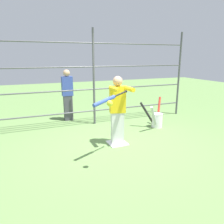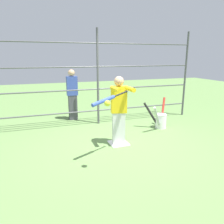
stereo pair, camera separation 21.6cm
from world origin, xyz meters
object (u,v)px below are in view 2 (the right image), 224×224
at_px(baseball_bat_swinging, 107,100).
at_px(bat_bucket, 160,120).
at_px(batter, 119,109).
at_px(bystander_behind_fence, 72,94).
at_px(softball_in_flight, 107,103).

distance_m(baseball_bat_swinging, bat_bucket, 2.46).
distance_m(batter, bat_bucket, 1.69).
bearing_deg(bystander_behind_fence, batter, 105.17).
bearing_deg(bystander_behind_fence, baseball_bat_swinging, 92.88).
bearing_deg(bat_bucket, batter, 24.66).
height_order(batter, baseball_bat_swinging, batter).
height_order(batter, softball_in_flight, batter).
xyz_separation_m(batter, baseball_bat_swinging, (0.47, 0.59, 0.34)).
height_order(bat_bucket, bystander_behind_fence, bystander_behind_fence).
bearing_deg(bystander_behind_fence, softball_in_flight, 89.99).
relative_size(softball_in_flight, bystander_behind_fence, 0.06).
distance_m(bat_bucket, bystander_behind_fence, 2.67).
xyz_separation_m(baseball_bat_swinging, bat_bucket, (-1.92, -1.26, -0.91)).
bearing_deg(baseball_bat_swinging, batter, -128.32).
xyz_separation_m(baseball_bat_swinging, bystander_behind_fence, (0.14, -2.86, -0.35)).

